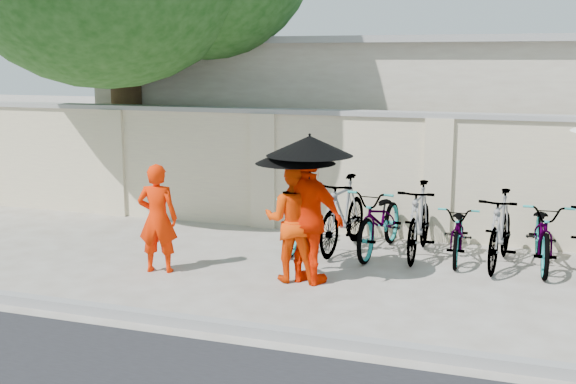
% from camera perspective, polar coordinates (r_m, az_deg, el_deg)
% --- Properties ---
extents(ground, '(80.00, 80.00, 0.00)m').
position_cam_1_polar(ground, '(9.64, -2.93, -7.20)').
color(ground, '#B2AEA7').
extents(kerb, '(40.00, 0.16, 0.12)m').
position_cam_1_polar(kerb, '(8.16, -7.51, -10.18)').
color(kerb, gray).
rests_on(kerb, ground).
extents(compound_wall, '(20.00, 0.30, 2.00)m').
position_cam_1_polar(compound_wall, '(12.12, 7.16, 1.26)').
color(compound_wall, beige).
rests_on(compound_wall, ground).
extents(building_behind, '(14.00, 6.00, 3.20)m').
position_cam_1_polar(building_behind, '(15.63, 13.78, 5.33)').
color(building_behind, beige).
rests_on(building_behind, ground).
extents(monk_left, '(0.62, 0.48, 1.52)m').
position_cam_1_polar(monk_left, '(10.11, -10.27, -2.06)').
color(monk_left, '#FF2600').
rests_on(monk_left, ground).
extents(monk_center, '(0.86, 0.71, 1.64)m').
position_cam_1_polar(monk_center, '(9.55, 0.46, -2.27)').
color(monk_center, '#F63D03').
rests_on(monk_center, ground).
extents(parasol_center, '(1.05, 1.05, 0.91)m').
position_cam_1_polar(parasol_center, '(9.30, 0.60, 3.00)').
color(parasol_center, black).
rests_on(parasol_center, ground).
extents(monk_right, '(1.10, 0.72, 1.74)m').
position_cam_1_polar(monk_right, '(9.41, 1.72, -2.13)').
color(monk_right, '#FE2400').
rests_on(monk_right, ground).
extents(parasol_right, '(1.12, 1.12, 0.98)m').
position_cam_1_polar(parasol_right, '(9.17, 1.72, 3.67)').
color(parasol_right, black).
rests_on(parasol_right, ground).
extents(bike_0, '(0.63, 1.66, 0.87)m').
position_cam_1_polar(bike_0, '(11.21, 1.29, -2.36)').
color(bike_0, slate).
rests_on(bike_0, ground).
extents(bike_1, '(0.71, 1.95, 1.15)m').
position_cam_1_polar(bike_1, '(11.15, 4.37, -1.72)').
color(bike_1, slate).
rests_on(bike_1, ground).
extents(bike_2, '(0.86, 2.03, 1.04)m').
position_cam_1_polar(bike_2, '(11.03, 7.31, -2.20)').
color(bike_2, slate).
rests_on(bike_2, ground).
extents(bike_3, '(0.53, 1.85, 1.11)m').
position_cam_1_polar(bike_3, '(10.91, 10.32, -2.23)').
color(bike_3, slate).
rests_on(bike_3, ground).
extents(bike_4, '(0.67, 1.67, 0.86)m').
position_cam_1_polar(bike_4, '(10.89, 13.36, -3.05)').
color(bike_4, slate).
rests_on(bike_4, ground).
extents(bike_5, '(0.68, 1.84, 1.08)m').
position_cam_1_polar(bike_5, '(10.67, 16.42, -2.87)').
color(bike_5, slate).
rests_on(bike_5, ground).
extents(bike_6, '(0.80, 1.94, 1.00)m').
position_cam_1_polar(bike_6, '(10.82, 19.55, -3.10)').
color(bike_6, slate).
rests_on(bike_6, ground).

